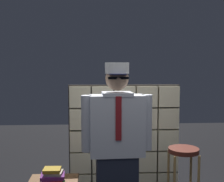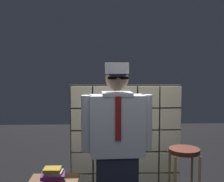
{
  "view_description": "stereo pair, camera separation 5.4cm",
  "coord_description": "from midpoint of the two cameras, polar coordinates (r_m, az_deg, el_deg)",
  "views": [
    {
      "loc": [
        -0.4,
        -2.63,
        1.75
      ],
      "look_at": [
        -0.23,
        0.3,
        1.49
      ],
      "focal_mm": 47.96,
      "sensor_mm": 36.0,
      "label": 1
    },
    {
      "loc": [
        -0.34,
        -2.63,
        1.75
      ],
      "look_at": [
        -0.23,
        0.3,
        1.49
      ],
      "focal_mm": 47.96,
      "sensor_mm": 36.0,
      "label": 2
    }
  ],
  "objects": [
    {
      "name": "glass_block_wall",
      "position": [
        4.09,
        2.02,
        -9.35
      ],
      "size": [
        1.5,
        0.1,
        1.5
      ],
      "color": "beige",
      "rests_on": "ground"
    },
    {
      "name": "standing_person",
      "position": [
        3.01,
        0.43,
        -10.83
      ],
      "size": [
        0.7,
        0.3,
        1.77
      ],
      "rotation": [
        0.0,
        0.0,
        0.04
      ],
      "color": "#1E2333",
      "rests_on": "ground"
    },
    {
      "name": "bar_stool",
      "position": [
        3.53,
        12.98,
        -13.87
      ],
      "size": [
        0.34,
        0.34,
        0.82
      ],
      "color": "#592319",
      "rests_on": "ground"
    },
    {
      "name": "book_stack",
      "position": [
        3.26,
        -11.71,
        -15.7
      ],
      "size": [
        0.26,
        0.23,
        0.16
      ],
      "color": "#1E592D",
      "rests_on": "side_table"
    }
  ]
}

